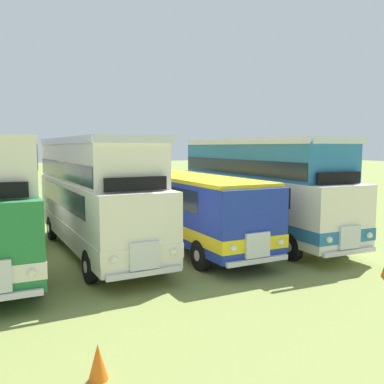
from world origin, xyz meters
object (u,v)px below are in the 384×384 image
Objects in this scene: bus_fifth_in_row at (183,203)px; bus_sixth_in_row at (257,186)px; cone_near_end at (98,362)px; bus_fourth_in_row at (95,193)px.

bus_sixth_in_row is at bearing -1.72° from bus_fifth_in_row.
bus_sixth_in_row is at bearing 43.94° from cone_near_end.
bus_fifth_in_row is at bearing 178.28° from bus_sixth_in_row.
bus_fifth_in_row is 0.97× the size of bus_sixth_in_row.
cone_near_end is (-5.64, -9.14, -1.42)m from bus_fifth_in_row.
cone_near_end is (-1.91, -9.21, -2.02)m from bus_fourth_in_row.
bus_fourth_in_row and bus_sixth_in_row have the same top height.
bus_fourth_in_row is at bearing 78.30° from cone_near_end.
bus_fourth_in_row reaches higher than bus_fifth_in_row.
bus_sixth_in_row reaches higher than cone_near_end.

